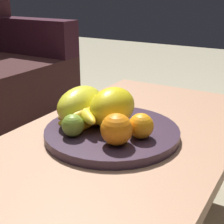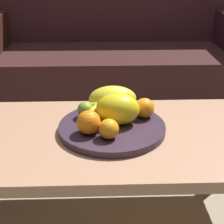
% 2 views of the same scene
% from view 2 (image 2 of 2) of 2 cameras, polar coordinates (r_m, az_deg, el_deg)
% --- Properties ---
extents(ground_plane, '(8.00, 8.00, 0.00)m').
position_cam_2_polar(ground_plane, '(1.49, 0.48, -17.06)').
color(ground_plane, tan).
extents(coffee_table, '(1.13, 0.60, 0.40)m').
position_cam_2_polar(coffee_table, '(1.28, 0.54, -5.21)').
color(coffee_table, tan).
rests_on(coffee_table, ground_plane).
extents(couch, '(1.70, 0.70, 0.90)m').
position_cam_2_polar(couch, '(2.40, 0.20, 8.22)').
color(couch, '#341919').
rests_on(couch, ground_plane).
extents(fruit_bowl, '(0.39, 0.39, 0.03)m').
position_cam_2_polar(fruit_bowl, '(1.27, 0.00, -2.56)').
color(fruit_bowl, '#392837').
rests_on(fruit_bowl, coffee_table).
extents(melon_large_front, '(0.17, 0.13, 0.11)m').
position_cam_2_polar(melon_large_front, '(1.25, 0.93, 0.49)').
color(melon_large_front, yellow).
rests_on(melon_large_front, fruit_bowl).
extents(melon_smaller_beside, '(0.19, 0.11, 0.10)m').
position_cam_2_polar(melon_smaller_beside, '(1.34, 0.09, 2.11)').
color(melon_smaller_beside, yellow).
rests_on(melon_smaller_beside, fruit_bowl).
extents(orange_front, '(0.08, 0.08, 0.08)m').
position_cam_2_polar(orange_front, '(1.19, -3.80, -1.68)').
color(orange_front, orange).
rests_on(orange_front, fruit_bowl).
extents(orange_left, '(0.07, 0.07, 0.07)m').
position_cam_2_polar(orange_left, '(1.16, -0.53, -2.75)').
color(orange_left, orange).
rests_on(orange_left, fruit_bowl).
extents(orange_right, '(0.07, 0.07, 0.07)m').
position_cam_2_polar(orange_right, '(1.31, 5.30, 0.67)').
color(orange_right, orange).
rests_on(orange_right, fruit_bowl).
extents(apple_front, '(0.06, 0.06, 0.06)m').
position_cam_2_polar(apple_front, '(1.31, -4.32, 0.37)').
color(apple_front, olive).
rests_on(apple_front, fruit_bowl).
extents(banana_bunch, '(0.16, 0.17, 0.06)m').
position_cam_2_polar(banana_bunch, '(1.32, -1.18, 0.44)').
color(banana_bunch, yellow).
rests_on(banana_bunch, fruit_bowl).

